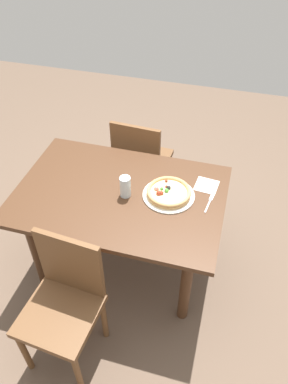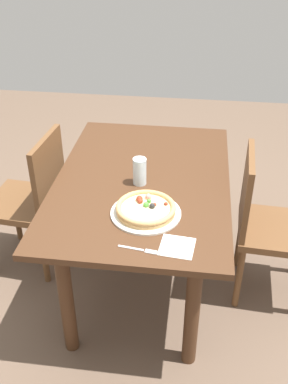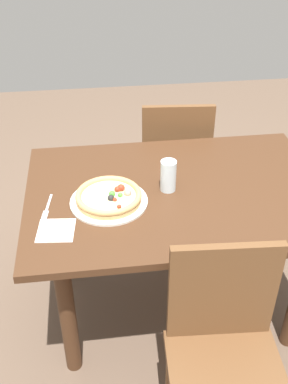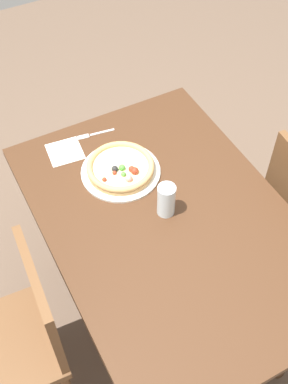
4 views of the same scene
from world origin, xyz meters
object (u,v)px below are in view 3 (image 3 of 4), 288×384
(pizza, at_px, (109,196))
(napkin, at_px, (56,230))
(fork, at_px, (47,208))
(chair_near, at_px, (174,160))
(plate, at_px, (109,201))
(dining_table, at_px, (177,210))
(chair_far, at_px, (225,354))
(drinking_glass, at_px, (168,176))

(pizza, distance_m, napkin, 0.27)
(pizza, bearing_deg, fork, 2.69)
(chair_near, relative_size, plate, 2.69)
(dining_table, height_order, plate, plate)
(chair_near, bearing_deg, fork, -127.80)
(plate, xyz_separation_m, pizza, (-0.00, -0.00, 0.03))
(dining_table, relative_size, napkin, 9.31)
(napkin, bearing_deg, fork, -74.64)
(dining_table, xyz_separation_m, chair_far, (-0.05, 0.66, -0.14))
(chair_far, relative_size, pizza, 3.17)
(dining_table, relative_size, pizza, 4.76)
(fork, bearing_deg, chair_far, 53.96)
(chair_near, xyz_separation_m, plate, (0.42, 0.71, 0.25))
(chair_far, distance_m, napkin, 0.76)
(drinking_glass, bearing_deg, napkin, 25.07)
(dining_table, distance_m, pizza, 0.34)
(chair_far, height_order, plate, chair_far)
(chair_far, distance_m, fork, 0.88)
(chair_near, bearing_deg, chair_far, -87.90)
(chair_near, distance_m, drinking_glass, 0.74)
(dining_table, bearing_deg, drinking_glass, -10.98)
(chair_near, height_order, chair_far, same)
(chair_near, distance_m, chair_far, 1.32)
(chair_near, relative_size, pizza, 3.17)
(chair_near, bearing_deg, plate, -115.36)
(chair_far, relative_size, fork, 5.24)
(dining_table, xyz_separation_m, plate, (0.30, 0.06, 0.12))
(drinking_glass, relative_size, napkin, 1.00)
(chair_near, xyz_separation_m, fork, (0.67, 0.72, 0.25))
(chair_near, height_order, plate, chair_near)
(chair_near, relative_size, napkin, 6.20)
(chair_near, xyz_separation_m, chair_far, (0.06, 1.31, 0.00))
(dining_table, height_order, pizza, pizza)
(dining_table, distance_m, chair_near, 0.68)
(fork, bearing_deg, dining_table, 105.20)
(chair_far, xyz_separation_m, pizza, (0.35, -0.60, 0.28))
(dining_table, bearing_deg, plate, 10.45)
(plate, relative_size, napkin, 2.30)
(chair_near, distance_m, pizza, 0.87)
(dining_table, relative_size, chair_near, 1.50)
(pizza, bearing_deg, napkin, 36.23)
(pizza, relative_size, fork, 1.65)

